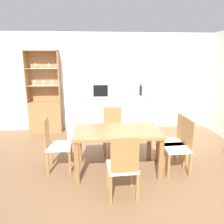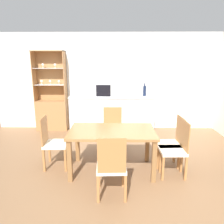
{
  "view_description": "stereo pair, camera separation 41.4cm",
  "coord_description": "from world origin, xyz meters",
  "px_view_note": "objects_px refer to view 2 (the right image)",
  "views": [
    {
      "loc": [
        -0.58,
        -3.25,
        1.9
      ],
      "look_at": [
        -0.22,
        1.07,
        0.83
      ],
      "focal_mm": 35.0,
      "sensor_mm": 36.0,
      "label": 1
    },
    {
      "loc": [
        -0.16,
        -3.26,
        1.9
      ],
      "look_at": [
        -0.22,
        1.07,
        0.83
      ],
      "focal_mm": 35.0,
      "sensor_mm": 36.0,
      "label": 2
    }
  ],
  "objects_px": {
    "dining_chair_head_near": "(111,167)",
    "dining_chair_side_right_near": "(175,149)",
    "microwave": "(107,90)",
    "dining_chair_side_right_far": "(171,143)",
    "dining_chair_side_left_far": "(53,143)",
    "dining_table": "(112,136)",
    "dining_chair_head_far": "(113,131)",
    "display_cabinet": "(52,108)",
    "wine_bottle": "(145,91)"
  },
  "relations": [
    {
      "from": "dining_chair_head_near",
      "to": "dining_chair_side_right_near",
      "type": "xyz_separation_m",
      "value": [
        1.04,
        0.62,
        0.0
      ]
    },
    {
      "from": "dining_chair_side_right_near",
      "to": "microwave",
      "type": "relative_size",
      "value": 1.79
    },
    {
      "from": "dining_chair_side_right_far",
      "to": "dining_chair_side_left_far",
      "type": "distance_m",
      "value": 2.08
    },
    {
      "from": "dining_table",
      "to": "dining_chair_head_near",
      "type": "relative_size",
      "value": 1.55
    },
    {
      "from": "dining_chair_side_right_near",
      "to": "microwave",
      "type": "height_order",
      "value": "microwave"
    },
    {
      "from": "dining_chair_head_far",
      "to": "microwave",
      "type": "bearing_deg",
      "value": -81.74
    },
    {
      "from": "dining_chair_head_near",
      "to": "dining_chair_side_left_far",
      "type": "relative_size",
      "value": 1.0
    },
    {
      "from": "dining_chair_side_right_far",
      "to": "dining_chair_side_left_far",
      "type": "height_order",
      "value": "same"
    },
    {
      "from": "dining_table",
      "to": "microwave",
      "type": "distance_m",
      "value": 1.81
    },
    {
      "from": "dining_chair_side_right_far",
      "to": "dining_chair_side_right_near",
      "type": "height_order",
      "value": "same"
    },
    {
      "from": "dining_table",
      "to": "microwave",
      "type": "bearing_deg",
      "value": 94.99
    },
    {
      "from": "display_cabinet",
      "to": "dining_table",
      "type": "bearing_deg",
      "value": -53.61
    },
    {
      "from": "dining_chair_head_far",
      "to": "microwave",
      "type": "relative_size",
      "value": 1.79
    },
    {
      "from": "dining_chair_head_far",
      "to": "microwave",
      "type": "xyz_separation_m",
      "value": [
        -0.15,
        0.98,
        0.72
      ]
    },
    {
      "from": "dining_chair_head_near",
      "to": "dining_chair_side_right_near",
      "type": "relative_size",
      "value": 1.0
    },
    {
      "from": "dining_chair_head_far",
      "to": "dining_chair_side_left_far",
      "type": "bearing_deg",
      "value": 30.38
    },
    {
      "from": "display_cabinet",
      "to": "dining_table",
      "type": "height_order",
      "value": "display_cabinet"
    },
    {
      "from": "wine_bottle",
      "to": "microwave",
      "type": "bearing_deg",
      "value": 179.7
    },
    {
      "from": "wine_bottle",
      "to": "dining_chair_head_near",
      "type": "bearing_deg",
      "value": -106.95
    },
    {
      "from": "dining_table",
      "to": "dining_chair_head_far",
      "type": "relative_size",
      "value": 1.55
    },
    {
      "from": "display_cabinet",
      "to": "dining_chair_side_right_near",
      "type": "height_order",
      "value": "display_cabinet"
    },
    {
      "from": "dining_chair_side_right_near",
      "to": "dining_table",
      "type": "bearing_deg",
      "value": 81.64
    },
    {
      "from": "display_cabinet",
      "to": "dining_chair_head_near",
      "type": "height_order",
      "value": "display_cabinet"
    },
    {
      "from": "dining_chair_head_near",
      "to": "microwave",
      "type": "height_order",
      "value": "microwave"
    },
    {
      "from": "dining_table",
      "to": "dining_chair_side_left_far",
      "type": "bearing_deg",
      "value": 173.12
    },
    {
      "from": "dining_chair_side_left_far",
      "to": "wine_bottle",
      "type": "xyz_separation_m",
      "value": [
        1.79,
        1.59,
        0.69
      ]
    },
    {
      "from": "display_cabinet",
      "to": "wine_bottle",
      "type": "xyz_separation_m",
      "value": [
        2.41,
        -0.52,
        0.56
      ]
    },
    {
      "from": "dining_chair_head_far",
      "to": "wine_bottle",
      "type": "bearing_deg",
      "value": -128.16
    },
    {
      "from": "dining_chair_head_near",
      "to": "wine_bottle",
      "type": "bearing_deg",
      "value": 70.48
    },
    {
      "from": "dining_chair_head_near",
      "to": "microwave",
      "type": "distance_m",
      "value": 2.58
    },
    {
      "from": "dining_chair_side_right_near",
      "to": "dining_chair_side_left_far",
      "type": "bearing_deg",
      "value": 81.65
    },
    {
      "from": "dining_table",
      "to": "dining_chair_side_left_far",
      "type": "height_order",
      "value": "dining_chair_side_left_far"
    },
    {
      "from": "dining_chair_side_left_far",
      "to": "microwave",
      "type": "distance_m",
      "value": 1.96
    },
    {
      "from": "dining_table",
      "to": "dining_chair_side_left_far",
      "type": "relative_size",
      "value": 1.55
    },
    {
      "from": "dining_table",
      "to": "microwave",
      "type": "relative_size",
      "value": 2.77
    },
    {
      "from": "display_cabinet",
      "to": "dining_chair_head_near",
      "type": "relative_size",
      "value": 2.26
    },
    {
      "from": "microwave",
      "to": "wine_bottle",
      "type": "height_order",
      "value": "wine_bottle"
    },
    {
      "from": "dining_chair_side_right_near",
      "to": "dining_chair_head_far",
      "type": "relative_size",
      "value": 1.0
    },
    {
      "from": "dining_chair_side_right_near",
      "to": "dining_chair_side_left_far",
      "type": "distance_m",
      "value": 2.09
    },
    {
      "from": "dining_chair_head_far",
      "to": "dining_chair_side_right_near",
      "type": "bearing_deg",
      "value": 139.57
    },
    {
      "from": "dining_chair_head_far",
      "to": "wine_bottle",
      "type": "xyz_separation_m",
      "value": [
        0.75,
        0.97,
        0.69
      ]
    },
    {
      "from": "dining_chair_side_right_far",
      "to": "dining_chair_side_right_near",
      "type": "relative_size",
      "value": 1.0
    },
    {
      "from": "dining_chair_side_right_far",
      "to": "dining_chair_side_right_near",
      "type": "distance_m",
      "value": 0.26
    },
    {
      "from": "dining_chair_head_near",
      "to": "dining_chair_side_right_near",
      "type": "height_order",
      "value": "same"
    },
    {
      "from": "display_cabinet",
      "to": "microwave",
      "type": "xyz_separation_m",
      "value": [
        1.5,
        -0.52,
        0.58
      ]
    },
    {
      "from": "dining_chair_head_near",
      "to": "microwave",
      "type": "relative_size",
      "value": 1.79
    },
    {
      "from": "dining_table",
      "to": "dining_chair_side_right_far",
      "type": "xyz_separation_m",
      "value": [
        1.04,
        0.13,
        -0.18
      ]
    },
    {
      "from": "dining_chair_side_right_near",
      "to": "dining_chair_head_far",
      "type": "bearing_deg",
      "value": 48.57
    },
    {
      "from": "dining_table",
      "to": "dining_chair_head_far",
      "type": "xyz_separation_m",
      "value": [
        -0.0,
        0.74,
        -0.18
      ]
    },
    {
      "from": "dining_chair_side_right_far",
      "to": "microwave",
      "type": "bearing_deg",
      "value": 32.87
    }
  ]
}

